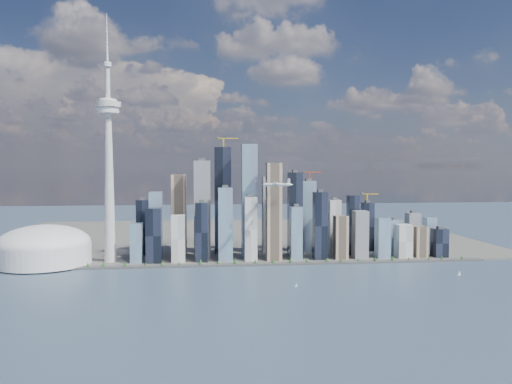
{
  "coord_description": "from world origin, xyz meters",
  "views": [
    {
      "loc": [
        -93.57,
        -833.52,
        218.86
      ],
      "look_at": [
        25.5,
        260.0,
        161.22
      ],
      "focal_mm": 35.0,
      "sensor_mm": 36.0,
      "label": 1
    }
  ],
  "objects": [
    {
      "name": "sailboat_west",
      "position": [
        75.29,
        44.38,
        2.76
      ],
      "size": [
        6.23,
        2.55,
        8.6
      ],
      "rotation": [
        0.0,
        0.0,
        -0.18
      ],
      "color": "white",
      "rests_on": "ground"
    },
    {
      "name": "dome_stadium",
      "position": [
        -440.0,
        300.0,
        39.44
      ],
      "size": [
        200.0,
        200.0,
        86.0
      ],
      "color": "silver",
      "rests_on": "land"
    },
    {
      "name": "needle_tower",
      "position": [
        -300.0,
        310.0,
        235.84
      ],
      "size": [
        56.0,
        56.0,
        550.5
      ],
      "color": "#ACACA6",
      "rests_on": "land"
    },
    {
      "name": "ground",
      "position": [
        0.0,
        0.0,
        0.0
      ],
      "size": [
        4000.0,
        4000.0,
        0.0
      ],
      "primitive_type": "plane",
      "color": "#303F55",
      "rests_on": "ground"
    },
    {
      "name": "sailboat_east",
      "position": [
        417.92,
        103.61,
        3.25
      ],
      "size": [
        7.33,
        2.75,
        10.12
      ],
      "rotation": [
        0.0,
        0.0,
        -0.13
      ],
      "color": "white",
      "rests_on": "ground"
    },
    {
      "name": "airplane",
      "position": [
        67.17,
        222.61,
        179.77
      ],
      "size": [
        66.61,
        59.15,
        16.26
      ],
      "rotation": [
        0.0,
        0.0,
        -0.16
      ],
      "color": "silver",
      "rests_on": "ground"
    },
    {
      "name": "seawall",
      "position": [
        0.0,
        250.0,
        2.0
      ],
      "size": [
        1100.0,
        22.0,
        4.0
      ],
      "primitive_type": "cube",
      "color": "#383838",
      "rests_on": "ground"
    },
    {
      "name": "shoreline_trees",
      "position": [
        0.0,
        250.0,
        8.78
      ],
      "size": [
        960.53,
        7.2,
        8.8
      ],
      "color": "#3F2D1E",
      "rests_on": "seawall"
    },
    {
      "name": "land",
      "position": [
        0.0,
        700.0,
        1.5
      ],
      "size": [
        1400.0,
        900.0,
        3.0
      ],
      "primitive_type": "cube",
      "color": "#4C4C47",
      "rests_on": "ground"
    },
    {
      "name": "skyscraper_cluster",
      "position": [
        59.61,
        336.81,
        89.86
      ],
      "size": [
        736.0,
        142.0,
        287.51
      ],
      "color": "black",
      "rests_on": "land"
    }
  ]
}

